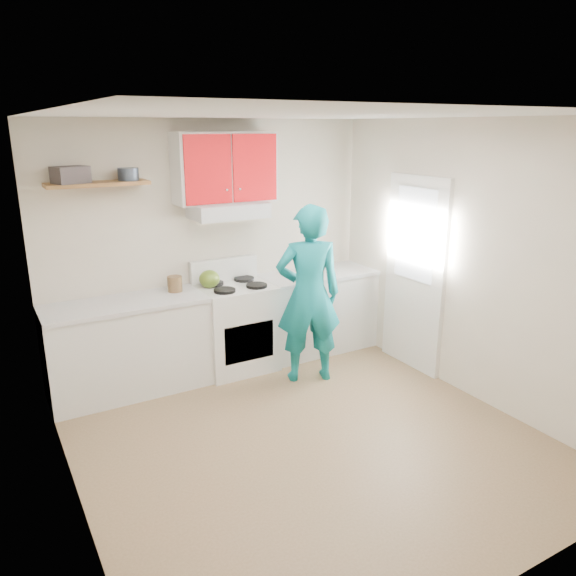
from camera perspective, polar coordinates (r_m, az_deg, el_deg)
floor at (r=4.83m, az=1.78°, el=-15.09°), size 3.80×3.80×0.00m
ceiling at (r=4.13m, az=2.11°, el=17.44°), size 3.60×3.80×0.04m
back_wall at (r=5.95m, az=-7.80°, el=4.35°), size 3.60×0.04×2.60m
front_wall at (r=2.97m, az=21.94°, el=-9.18°), size 3.60×0.04×2.60m
left_wall at (r=3.72m, az=-22.37°, el=-4.07°), size 0.04×3.80×2.60m
right_wall at (r=5.44m, az=18.26°, el=2.55°), size 0.04×3.80×2.60m
door at (r=5.96m, az=12.91°, el=1.40°), size 0.05×0.85×2.05m
door_glass at (r=5.85m, az=12.98°, el=5.39°), size 0.01×0.55×0.95m
counter_left at (r=5.62m, az=-16.16°, el=-5.96°), size 1.52×0.60×0.90m
counter_right at (r=6.43m, az=2.96°, el=-2.47°), size 1.32×0.60×0.90m
stove at (r=5.93m, az=-5.39°, el=-4.05°), size 0.76×0.65×0.92m
range_hood at (r=5.72m, az=-6.17°, el=7.95°), size 0.76×0.44×0.15m
upper_cabinets at (r=5.72m, az=-6.53°, el=12.23°), size 1.02×0.33×0.70m
shelf at (r=5.37m, az=-19.05°, el=10.12°), size 0.90×0.30×0.04m
books at (r=5.29m, az=-21.52°, el=10.81°), size 0.34×0.29×0.15m
tin at (r=5.41m, az=-16.15°, el=11.21°), size 0.24×0.24×0.12m
kettle at (r=5.74m, az=-8.11°, el=0.94°), size 0.24×0.24×0.18m
crock at (r=5.66m, az=-11.59°, el=0.32°), size 0.16×0.16×0.18m
cutting_board at (r=6.06m, az=0.71°, el=0.93°), size 0.27×0.21×0.02m
silicone_mat at (r=6.51m, az=6.12°, el=1.87°), size 0.33×0.30×0.01m
person at (r=5.52m, az=2.14°, el=-0.68°), size 0.77×0.63×1.81m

